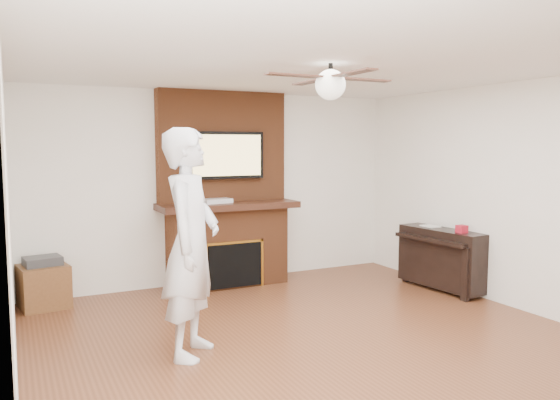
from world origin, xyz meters
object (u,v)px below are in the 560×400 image
fireplace (226,208)px  person (191,243)px  piano (442,257)px  side_table (44,284)px

fireplace → person: fireplace is taller
person → piano: size_ratio=1.63×
piano → person: bearing=-174.4°
fireplace → piano: size_ratio=2.08×
person → side_table: size_ratio=3.41×
person → piano: 3.55m
person → side_table: person is taller
side_table → piano: piano is taller
side_table → piano: bearing=-26.7°
fireplace → piano: bearing=-32.5°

